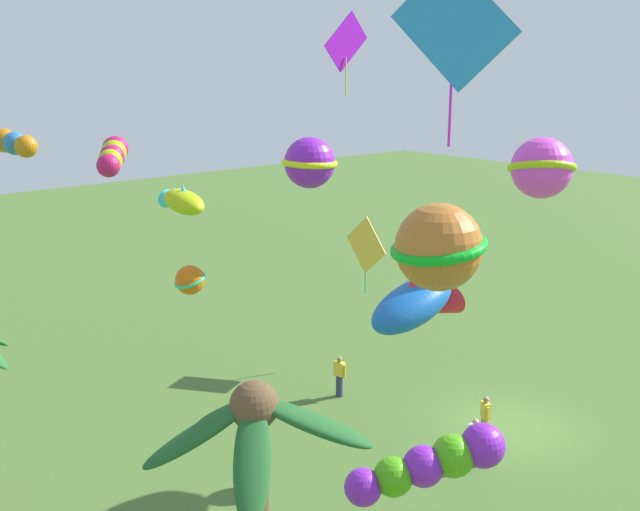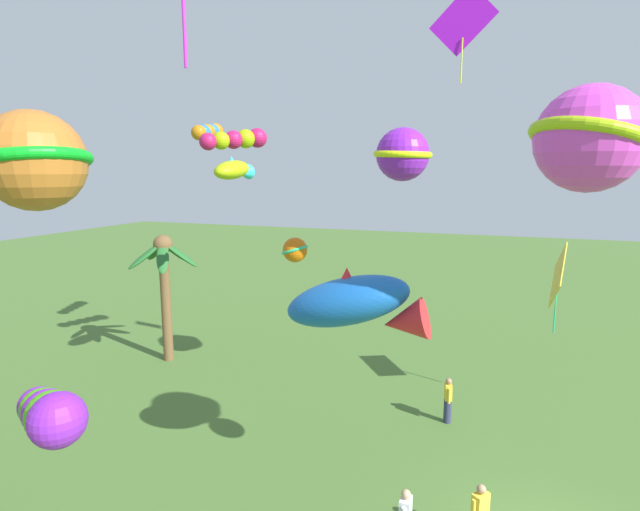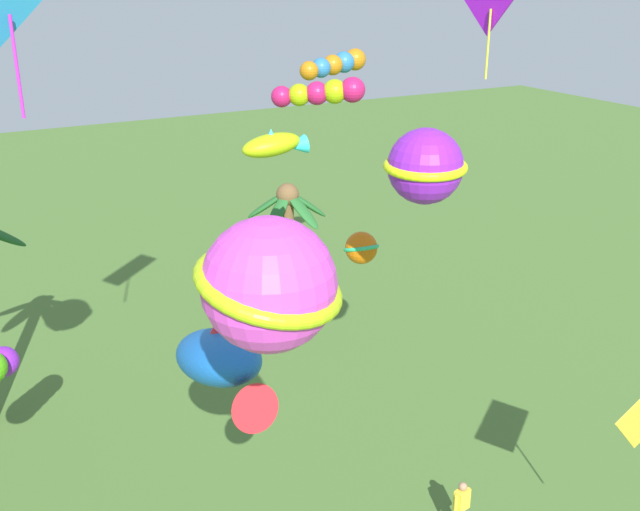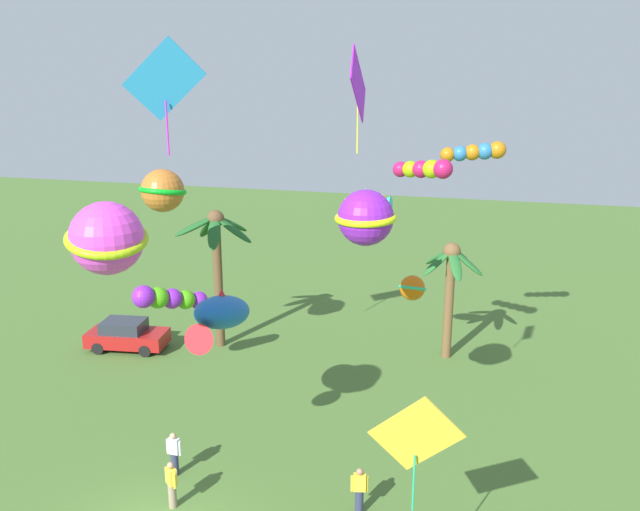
{
  "view_description": "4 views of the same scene",
  "coord_description": "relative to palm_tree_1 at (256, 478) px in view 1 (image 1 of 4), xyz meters",
  "views": [
    {
      "loc": [
        -13.38,
        20.51,
        12.2
      ],
      "look_at": [
        2.3,
        6.72,
        6.82
      ],
      "focal_mm": 41.94,
      "sensor_mm": 36.0,
      "label": 1
    },
    {
      "loc": [
        -10.74,
        1.44,
        8.46
      ],
      "look_at": [
        2.41,
        6.24,
        6.11
      ],
      "focal_mm": 27.97,
      "sensor_mm": 36.0,
      "label": 2
    },
    {
      "loc": [
        -4.52,
        -8.77,
        13.14
      ],
      "look_at": [
        3.69,
        6.32,
        6.6
      ],
      "focal_mm": 42.65,
      "sensor_mm": 36.0,
      "label": 3
    },
    {
      "loc": [
        9.09,
        -13.78,
        12.93
      ],
      "look_at": [
        3.21,
        7.03,
        7.02
      ],
      "focal_mm": 35.6,
      "sensor_mm": 36.0,
      "label": 4
    }
  ],
  "objects": [
    {
      "name": "ground_plane",
      "position": [
        3.89,
        -13.67,
        -5.18
      ],
      "size": [
        120.0,
        120.0,
        0.0
      ],
      "primitive_type": "plane",
      "color": "#476B2D"
    },
    {
      "name": "kite_fish_2",
      "position": [
        8.18,
        -3.64,
        3.35
      ],
      "size": [
        1.99,
        0.96,
        0.86
      ],
      "color": "#A9C510"
    },
    {
      "name": "kite_diamond_10",
      "position": [
        9.32,
        -10.85,
        7.67
      ],
      "size": [
        0.23,
        1.99,
        2.77
      ],
      "color": "#AF16EE"
    },
    {
      "name": "spectator_1",
      "position": [
        9.56,
        -10.88,
        -4.37
      ],
      "size": [
        0.54,
        0.31,
        1.59
      ],
      "color": "#2D3351",
      "rests_on": "ground"
    },
    {
      "name": "kite_diamond_4",
      "position": [
        1.37,
        -6.59,
        7.79
      ],
      "size": [
        2.83,
        1.06,
        4.13
      ],
      "color": "#2586C1"
    },
    {
      "name": "kite_ball_11",
      "position": [
        9.24,
        -9.17,
        3.83
      ],
      "size": [
        2.56,
        2.57,
        1.7
      ],
      "color": "purple"
    },
    {
      "name": "kite_tube_3",
      "position": [
        -0.33,
        -4.35,
        -1.24
      ],
      "size": [
        2.31,
        3.07,
        1.66
      ],
      "color": "purple"
    },
    {
      "name": "spectator_0",
      "position": [
        3.1,
        -10.61,
        -4.37
      ],
      "size": [
        0.55,
        0.26,
        1.59
      ],
      "color": "#2D3351",
      "rests_on": "ground"
    },
    {
      "name": "spectator_2",
      "position": [
        3.85,
        -12.16,
        -4.37
      ],
      "size": [
        0.47,
        0.41,
        1.59
      ],
      "color": "gray",
      "rests_on": "ground"
    },
    {
      "name": "kite_fish_0",
      "position": [
        4.29,
        -9.05,
        0.18
      ],
      "size": [
        1.61,
        3.68,
        1.93
      ],
      "color": "blue"
    },
    {
      "name": "kite_tube_6",
      "position": [
        10.18,
        -2.66,
        4.49
      ],
      "size": [
        2.47,
        1.8,
        0.91
      ],
      "color": "#BB1758"
    },
    {
      "name": "palm_tree_1",
      "position": [
        0.0,
        0.0,
        0.0
      ],
      "size": [
        3.63,
        3.75,
        7.01
      ],
      "color": "brown",
      "rests_on": "ground"
    },
    {
      "name": "kite_diamond_5",
      "position": [
        11.56,
        -14.16,
        -0.23
      ],
      "size": [
        2.31,
        0.5,
        3.19
      ],
      "color": "gold"
    },
    {
      "name": "kite_ball_8",
      "position": [
        3.35,
        -13.64,
        3.86
      ],
      "size": [
        2.97,
        2.97,
        1.91
      ],
      "color": "#E340CF"
    },
    {
      "name": "kite_tube_9",
      "position": [
        12.0,
        -0.28,
        4.97
      ],
      "size": [
        2.65,
        1.11,
        0.87
      ],
      "color": "#BC6E0F"
    },
    {
      "name": "kite_ball_7",
      "position": [
        -0.21,
        -4.45,
        3.47
      ],
      "size": [
        2.51,
        2.52,
        1.77
      ],
      "color": "#B66624"
    },
    {
      "name": "kite_ball_1",
      "position": [
        10.2,
        -5.01,
        0.39
      ],
      "size": [
        1.13,
        1.12,
        0.94
      ],
      "color": "#D5640C"
    }
  ]
}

